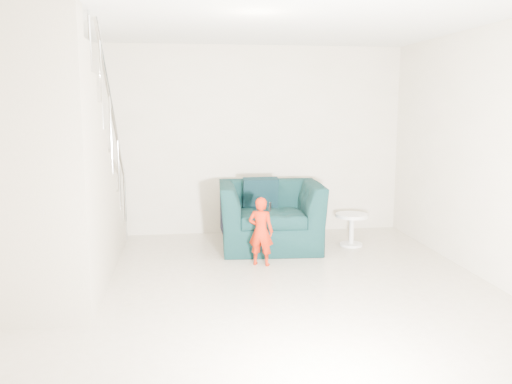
# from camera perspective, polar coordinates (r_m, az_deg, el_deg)

# --- Properties ---
(floor) EXTENTS (5.50, 5.50, 0.00)m
(floor) POSITION_cam_1_polar(r_m,az_deg,el_deg) (5.42, 0.15, -10.98)
(floor) COLOR tan
(floor) RESTS_ON ground
(ceiling) EXTENTS (5.50, 5.50, 0.00)m
(ceiling) POSITION_cam_1_polar(r_m,az_deg,el_deg) (5.15, 0.17, 18.46)
(ceiling) COLOR silver
(ceiling) RESTS_ON back_wall
(back_wall) EXTENTS (5.00, 0.00, 5.00)m
(back_wall) POSITION_cam_1_polar(r_m,az_deg,el_deg) (7.84, -2.64, 5.39)
(back_wall) COLOR beige
(back_wall) RESTS_ON floor
(front_wall) EXTENTS (5.00, 0.00, 5.00)m
(front_wall) POSITION_cam_1_polar(r_m,az_deg,el_deg) (2.45, 9.12, -3.21)
(front_wall) COLOR beige
(front_wall) RESTS_ON floor
(right_wall) EXTENTS (0.00, 5.50, 5.50)m
(right_wall) POSITION_cam_1_polar(r_m,az_deg,el_deg) (5.99, 24.60, 3.39)
(right_wall) COLOR beige
(right_wall) RESTS_ON floor
(armchair) EXTENTS (1.39, 1.24, 0.86)m
(armchair) POSITION_cam_1_polar(r_m,az_deg,el_deg) (7.12, 1.51, -2.47)
(armchair) COLOR black
(armchair) RESTS_ON floor
(toddler) EXTENTS (0.35, 0.29, 0.81)m
(toddler) POSITION_cam_1_polar(r_m,az_deg,el_deg) (6.34, 0.51, -4.16)
(toddler) COLOR #9B1505
(toddler) RESTS_ON floor
(side_table) EXTENTS (0.43, 0.43, 0.43)m
(side_table) POSITION_cam_1_polar(r_m,az_deg,el_deg) (7.33, 10.04, -3.37)
(side_table) COLOR silver
(side_table) RESTS_ON floor
(staircase) EXTENTS (1.02, 3.03, 3.62)m
(staircase) POSITION_cam_1_polar(r_m,az_deg,el_deg) (5.81, -20.56, -0.53)
(staircase) COLOR #ADA089
(staircase) RESTS_ON floor
(cushion) EXTENTS (0.47, 0.22, 0.47)m
(cushion) POSITION_cam_1_polar(r_m,az_deg,el_deg) (7.32, 0.45, -0.22)
(cushion) COLOR black
(cushion) RESTS_ON armchair
(throw) EXTENTS (0.05, 0.54, 0.60)m
(throw) POSITION_cam_1_polar(r_m,az_deg,el_deg) (6.96, -3.43, -1.84)
(throw) COLOR black
(throw) RESTS_ON armchair
(phone) EXTENTS (0.04, 0.05, 0.10)m
(phone) POSITION_cam_1_polar(r_m,az_deg,el_deg) (6.24, 1.49, -1.55)
(phone) COLOR black
(phone) RESTS_ON toddler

